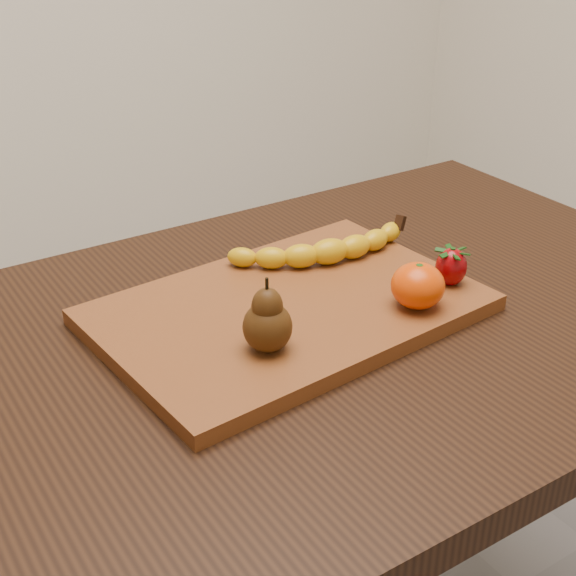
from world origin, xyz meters
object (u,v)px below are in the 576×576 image
pear (267,315)px  mandarin (418,286)px  cutting_board (288,310)px  table (347,375)px

pear → mandarin: pear is taller
cutting_board → pear: 0.12m
cutting_board → mandarin: bearing=-40.4°
mandarin → pear: bearing=175.5°
cutting_board → mandarin: (0.13, -0.09, 0.04)m
cutting_board → table: bearing=-24.3°
table → pear: bearing=-162.1°
table → mandarin: (0.05, -0.06, 0.15)m
pear → mandarin: 0.20m
table → pear: pear is taller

